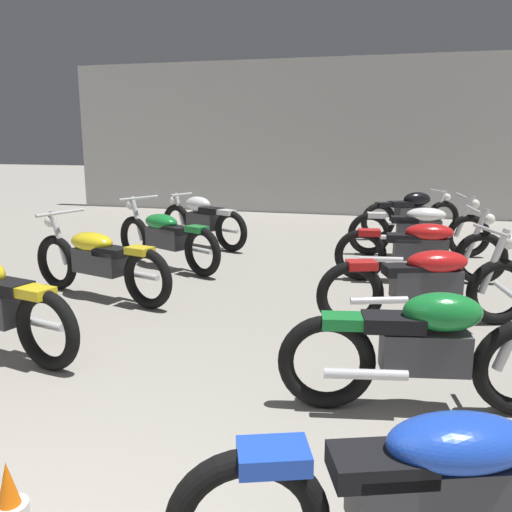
% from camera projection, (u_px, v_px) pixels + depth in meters
% --- Properties ---
extents(back_wall, '(13.49, 0.24, 3.60)m').
position_uv_depth(back_wall, '(340.00, 138.00, 12.90)').
color(back_wall, '#BCBAB7').
rests_on(back_wall, ground).
extents(motorcycle_left_row_2, '(2.11, 0.88, 0.97)m').
position_uv_depth(motorcycle_left_row_2, '(98.00, 260.00, 6.36)').
color(motorcycle_left_row_2, black).
rests_on(motorcycle_left_row_2, ground).
extents(motorcycle_left_row_3, '(1.99, 1.13, 0.97)m').
position_uv_depth(motorcycle_left_row_3, '(166.00, 237.00, 7.83)').
color(motorcycle_left_row_3, black).
rests_on(motorcycle_left_row_3, ground).
extents(motorcycle_left_row_4, '(1.84, 0.92, 0.88)m').
position_uv_depth(motorcycle_left_row_4, '(202.00, 220.00, 9.35)').
color(motorcycle_left_row_4, black).
rests_on(motorcycle_left_row_4, ground).
extents(motorcycle_right_row_0, '(2.07, 0.97, 0.97)m').
position_uv_depth(motorcycle_right_row_0, '(435.00, 488.00, 2.24)').
color(motorcycle_right_row_0, black).
rests_on(motorcycle_right_row_0, ground).
extents(motorcycle_right_row_1, '(1.96, 0.62, 0.88)m').
position_uv_depth(motorcycle_right_row_1, '(426.00, 348.00, 3.70)').
color(motorcycle_right_row_1, black).
rests_on(motorcycle_right_row_1, ground).
extents(motorcycle_right_row_2, '(2.08, 0.94, 0.97)m').
position_uv_depth(motorcycle_right_row_2, '(427.00, 282.00, 5.40)').
color(motorcycle_right_row_2, black).
rests_on(motorcycle_right_row_2, ground).
extents(motorcycle_right_row_3, '(2.16, 0.69, 0.97)m').
position_uv_depth(motorcycle_right_row_3, '(421.00, 248.00, 7.05)').
color(motorcycle_right_row_3, black).
rests_on(motorcycle_right_row_3, ground).
extents(motorcycle_right_row_4, '(2.17, 0.69, 0.97)m').
position_uv_depth(motorcycle_right_row_4, '(419.00, 228.00, 8.59)').
color(motorcycle_right_row_4, black).
rests_on(motorcycle_right_row_4, ground).
extents(motorcycle_right_row_5, '(1.78, 1.04, 0.88)m').
position_uv_depth(motorcycle_right_row_5, '(412.00, 213.00, 10.12)').
color(motorcycle_right_row_5, black).
rests_on(motorcycle_right_row_5, ground).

